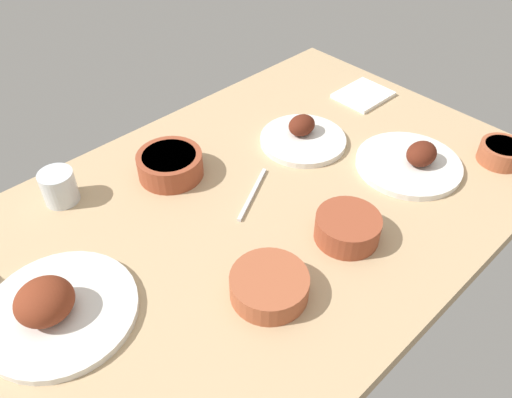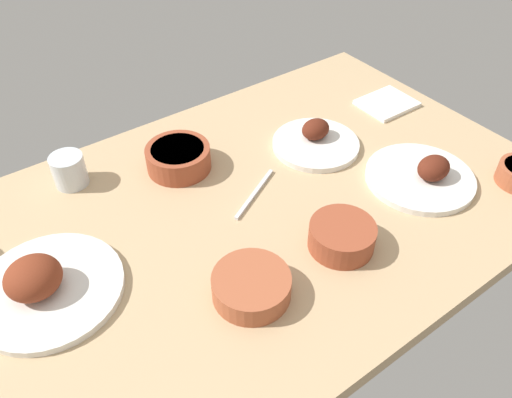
# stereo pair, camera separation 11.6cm
# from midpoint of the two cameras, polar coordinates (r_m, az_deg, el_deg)

# --- Properties ---
(dining_table) EXTENTS (1.40, 0.90, 0.04)m
(dining_table) POSITION_cam_midpoint_polar(r_m,az_deg,el_deg) (1.18, -2.79, -1.56)
(dining_table) COLOR tan
(dining_table) RESTS_ON ground
(plate_near_viewer) EXTENTS (0.23, 0.23, 0.07)m
(plate_near_viewer) POSITION_cam_midpoint_polar(r_m,az_deg,el_deg) (1.36, 2.82, 6.92)
(plate_near_viewer) COLOR silver
(plate_near_viewer) RESTS_ON dining_table
(plate_center_main) EXTENTS (0.26, 0.26, 0.07)m
(plate_center_main) POSITION_cam_midpoint_polar(r_m,az_deg,el_deg) (1.31, 14.63, 3.95)
(plate_center_main) COLOR silver
(plate_center_main) RESTS_ON dining_table
(plate_far_side) EXTENTS (0.29, 0.29, 0.09)m
(plate_far_side) POSITION_cam_midpoint_polar(r_m,az_deg,el_deg) (1.04, -24.72, -11.19)
(plate_far_side) COLOR silver
(plate_far_side) RESTS_ON dining_table
(bowl_soup) EXTENTS (0.16, 0.16, 0.06)m
(bowl_soup) POSITION_cam_midpoint_polar(r_m,az_deg,el_deg) (1.26, -12.22, 3.75)
(bowl_soup) COLOR brown
(bowl_soup) RESTS_ON dining_table
(bowl_pasta) EXTENTS (0.15, 0.15, 0.05)m
(bowl_pasta) POSITION_cam_midpoint_polar(r_m,az_deg,el_deg) (0.98, -1.93, -9.79)
(bowl_pasta) COLOR #A35133
(bowl_pasta) RESTS_ON dining_table
(bowl_onions) EXTENTS (0.14, 0.14, 0.06)m
(bowl_onions) POSITION_cam_midpoint_polar(r_m,az_deg,el_deg) (1.08, 7.26, -3.26)
(bowl_onions) COLOR brown
(bowl_onions) RESTS_ON dining_table
(bowl_cream) EXTENTS (0.11, 0.11, 0.05)m
(bowl_cream) POSITION_cam_midpoint_polar(r_m,az_deg,el_deg) (1.40, 23.74, 4.73)
(bowl_cream) COLOR #A35133
(bowl_cream) RESTS_ON dining_table
(water_tumbler) EXTENTS (0.08, 0.08, 0.08)m
(water_tumbler) POSITION_cam_midpoint_polar(r_m,az_deg,el_deg) (1.26, -23.71, 1.14)
(water_tumbler) COLOR silver
(water_tumbler) RESTS_ON dining_table
(folded_napkin) EXTENTS (0.16, 0.13, 0.01)m
(folded_napkin) POSITION_cam_midpoint_polar(r_m,az_deg,el_deg) (1.57, 9.86, 11.34)
(folded_napkin) COLOR white
(folded_napkin) RESTS_ON dining_table
(spoon_loose) EXTENTS (0.17, 0.10, 0.01)m
(spoon_loose) POSITION_cam_midpoint_polar(r_m,az_deg,el_deg) (1.19, -3.16, 0.47)
(spoon_loose) COLOR silver
(spoon_loose) RESTS_ON dining_table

